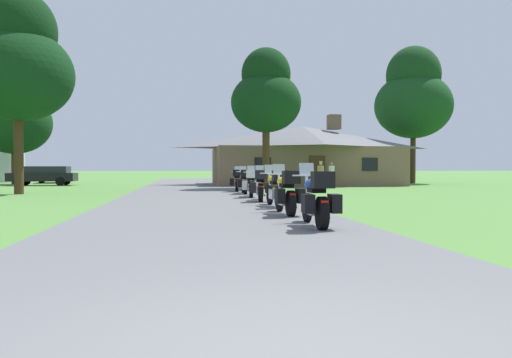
{
  "coord_description": "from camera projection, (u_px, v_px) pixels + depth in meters",
  "views": [
    {
      "loc": [
        -0.55,
        -2.91,
        1.23
      ],
      "look_at": [
        2.25,
        16.93,
        0.82
      ],
      "focal_mm": 35.23,
      "sensor_mm": 36.0,
      "label": 1
    }
  ],
  "objects": [
    {
      "name": "metal_silo_distant",
      "position": [
        2.0,
        140.0,
        46.42
      ],
      "size": [
        3.91,
        3.91,
        7.74
      ],
      "color": "#B2B7BC",
      "rests_on": "ground"
    },
    {
      "name": "motorcycle_yellow_fifth_in_row",
      "position": [
        251.0,
        184.0,
        20.65
      ],
      "size": [
        0.88,
        2.08,
        1.3
      ],
      "rotation": [
        0.0,
        0.0,
        -0.13
      ],
      "color": "black",
      "rests_on": "asphalt_driveway"
    },
    {
      "name": "motorcycle_blue_farthest_in_row",
      "position": [
        237.0,
        181.0,
        25.89
      ],
      "size": [
        0.87,
        2.08,
        1.3
      ],
      "rotation": [
        0.0,
        0.0,
        -0.12
      ],
      "color": "black",
      "rests_on": "asphalt_driveway"
    },
    {
      "name": "ground_plane",
      "position": [
        197.0,
        196.0,
        22.79
      ],
      "size": [
        500.0,
        500.0,
        0.0
      ],
      "primitive_type": "plane",
      "color": "#56893D"
    },
    {
      "name": "motorcycle_red_fourth_in_row",
      "position": [
        260.0,
        186.0,
        18.07
      ],
      "size": [
        0.87,
        2.08,
        1.3
      ],
      "rotation": [
        0.0,
        0.0,
        -0.12
      ],
      "color": "black",
      "rests_on": "asphalt_driveway"
    },
    {
      "name": "tree_by_lodge_front",
      "position": [
        266.0,
        94.0,
        30.25
      ],
      "size": [
        4.24,
        4.24,
        8.51
      ],
      "color": "#422D19",
      "rests_on": "ground"
    },
    {
      "name": "motorcycle_orange_sixth_in_row",
      "position": [
        244.0,
        182.0,
        23.42
      ],
      "size": [
        0.76,
        2.08,
        1.3
      ],
      "rotation": [
        0.0,
        0.0,
        -0.04
      ],
      "color": "black",
      "rests_on": "asphalt_driveway"
    },
    {
      "name": "bystander_white_shirt_near_lodge",
      "position": [
        332.0,
        173.0,
        33.06
      ],
      "size": [
        0.46,
        0.39,
        1.67
      ],
      "rotation": [
        0.0,
        0.0,
        3.79
      ],
      "color": "black",
      "rests_on": "ground"
    },
    {
      "name": "tree_left_far",
      "position": [
        14.0,
        114.0,
        39.16
      ],
      "size": [
        5.7,
        5.7,
        9.23
      ],
      "color": "#422D19",
      "rests_on": "ground"
    },
    {
      "name": "tree_left_near",
      "position": [
        18.0,
        62.0,
        24.07
      ],
      "size": [
        5.23,
        5.23,
        9.8
      ],
      "color": "#422D19",
      "rests_on": "ground"
    },
    {
      "name": "motorcycle_yellow_second_in_row",
      "position": [
        287.0,
        193.0,
        12.75
      ],
      "size": [
        0.72,
        2.08,
        1.3
      ],
      "rotation": [
        0.0,
        0.0,
        0.01
      ],
      "color": "black",
      "rests_on": "asphalt_driveway"
    },
    {
      "name": "stone_lodge",
      "position": [
        303.0,
        155.0,
        37.79
      ],
      "size": [
        14.04,
        8.55,
        5.31
      ],
      "color": "brown",
      "rests_on": "ground"
    },
    {
      "name": "parked_navy_sedan_far_left",
      "position": [
        52.0,
        175.0,
        43.39
      ],
      "size": [
        2.55,
        4.46,
        1.2
      ],
      "rotation": [
        0.0,
        0.0,
        0.18
      ],
      "color": "navy",
      "rests_on": "ground"
    },
    {
      "name": "motorcycle_yellow_third_in_row",
      "position": [
        275.0,
        188.0,
        15.52
      ],
      "size": [
        0.66,
        2.08,
        1.3
      ],
      "rotation": [
        0.0,
        0.0,
        0.03
      ],
      "color": "black",
      "rests_on": "asphalt_driveway"
    },
    {
      "name": "bystander_tan_shirt_beside_signpost",
      "position": [
        321.0,
        173.0,
        30.81
      ],
      "size": [
        0.34,
        0.52,
        1.69
      ],
      "rotation": [
        0.0,
        0.0,
        5.08
      ],
      "color": "#75664C",
      "rests_on": "ground"
    },
    {
      "name": "tree_right_of_lodge",
      "position": [
        413.0,
        97.0,
        41.97
      ],
      "size": [
        6.4,
        6.4,
        11.46
      ],
      "color": "#422D19",
      "rests_on": "ground"
    },
    {
      "name": "asphalt_driveway",
      "position": [
        199.0,
        198.0,
        20.81
      ],
      "size": [
        6.4,
        80.0,
        0.06
      ],
      "primitive_type": "cube",
      "color": "slate",
      "rests_on": "ground"
    },
    {
      "name": "motorcycle_blue_nearest_to_camera",
      "position": [
        317.0,
        200.0,
        10.05
      ],
      "size": [
        0.76,
        2.08,
        1.3
      ],
      "rotation": [
        0.0,
        0.0,
        -0.04
      ],
      "color": "black",
      "rests_on": "asphalt_driveway"
    },
    {
      "name": "parked_black_suv_far_left",
      "position": [
        44.0,
        175.0,
        36.43
      ],
      "size": [
        4.61,
        1.93,
        1.4
      ],
      "rotation": [
        0.0,
        0.0,
        1.57
      ],
      "color": "black",
      "rests_on": "ground"
    }
  ]
}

